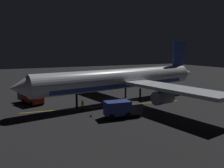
% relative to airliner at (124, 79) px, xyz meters
% --- Properties ---
extents(ground_plane, '(180.00, 180.00, 0.20)m').
position_rel_airliner_xyz_m(ground_plane, '(-0.10, 0.64, -4.28)').
color(ground_plane, '#242425').
extents(apron_guide_stripe, '(4.16, 28.08, 0.01)m').
position_rel_airliner_xyz_m(apron_guide_stripe, '(-2.05, 4.64, -4.18)').
color(apron_guide_stripe, gold).
rests_on(apron_guide_stripe, ground_plane).
extents(airliner, '(39.18, 40.23, 11.47)m').
position_rel_airliner_xyz_m(airliner, '(0.00, 0.00, 0.00)').
color(airliner, white).
rests_on(airliner, ground_plane).
extents(baggage_truck, '(6.59, 4.05, 2.54)m').
position_rel_airliner_xyz_m(baggage_truck, '(5.65, 16.09, -2.88)').
color(baggage_truck, maroon).
rests_on(baggage_truck, ground_plane).
extents(catering_truck, '(2.70, 5.60, 2.41)m').
position_rel_airliner_xyz_m(catering_truck, '(-8.91, 5.52, -2.96)').
color(catering_truck, navy).
rests_on(catering_truck, ground_plane).
extents(ground_crew_worker, '(0.40, 0.40, 1.74)m').
position_rel_airliner_xyz_m(ground_crew_worker, '(-3.23, 9.43, -3.30)').
color(ground_crew_worker, black).
rests_on(ground_crew_worker, ground_plane).
extents(traffic_cone_near_left, '(0.50, 0.50, 0.55)m').
position_rel_airliner_xyz_m(traffic_cone_near_left, '(-6.75, 9.32, -3.93)').
color(traffic_cone_near_left, '#EA590F').
rests_on(traffic_cone_near_left, ground_plane).
extents(traffic_cone_near_right, '(0.50, 0.50, 0.55)m').
position_rel_airliner_xyz_m(traffic_cone_near_right, '(-6.93, 5.25, -3.93)').
color(traffic_cone_near_right, '#EA590F').
rests_on(traffic_cone_near_right, ground_plane).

